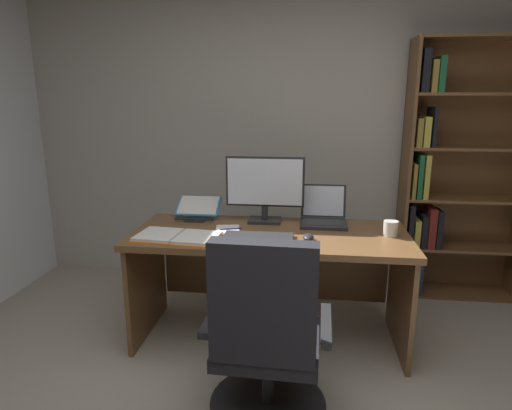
{
  "coord_description": "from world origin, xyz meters",
  "views": [
    {
      "loc": [
        0.09,
        -1.37,
        1.57
      ],
      "look_at": [
        -0.22,
        1.19,
        0.93
      ],
      "focal_mm": 30.28,
      "sensor_mm": 36.0,
      "label": 1
    }
  ],
  "objects_px": {
    "open_binder": "(178,236)",
    "laptop": "(323,216)",
    "computer_mouse": "(308,237)",
    "pen": "(231,229)",
    "office_chair": "(266,347)",
    "bookshelf": "(451,175)",
    "coffee_mug": "(391,228)",
    "notepad": "(228,230)",
    "reading_stand_with_book": "(198,208)",
    "desk": "(271,257)",
    "keyboard": "(259,237)",
    "monitor": "(265,189)"
  },
  "relations": [
    {
      "from": "open_binder",
      "to": "laptop",
      "type": "bearing_deg",
      "value": 31.36
    },
    {
      "from": "computer_mouse",
      "to": "pen",
      "type": "height_order",
      "value": "computer_mouse"
    },
    {
      "from": "office_chair",
      "to": "open_binder",
      "type": "height_order",
      "value": "office_chair"
    },
    {
      "from": "bookshelf",
      "to": "open_binder",
      "type": "bearing_deg",
      "value": -150.66
    },
    {
      "from": "office_chair",
      "to": "open_binder",
      "type": "bearing_deg",
      "value": 137.16
    },
    {
      "from": "coffee_mug",
      "to": "pen",
      "type": "bearing_deg",
      "value": -178.73
    },
    {
      "from": "coffee_mug",
      "to": "notepad",
      "type": "bearing_deg",
      "value": -178.76
    },
    {
      "from": "notepad",
      "to": "pen",
      "type": "distance_m",
      "value": 0.02
    },
    {
      "from": "bookshelf",
      "to": "reading_stand_with_book",
      "type": "bearing_deg",
      "value": -162.83
    },
    {
      "from": "computer_mouse",
      "to": "reading_stand_with_book",
      "type": "height_order",
      "value": "reading_stand_with_book"
    },
    {
      "from": "open_binder",
      "to": "desk",
      "type": "bearing_deg",
      "value": 31.39
    },
    {
      "from": "pen",
      "to": "coffee_mug",
      "type": "bearing_deg",
      "value": 1.27
    },
    {
      "from": "keyboard",
      "to": "pen",
      "type": "bearing_deg",
      "value": 145.19
    },
    {
      "from": "monitor",
      "to": "reading_stand_with_book",
      "type": "xyz_separation_m",
      "value": [
        -0.48,
        0.05,
        -0.17
      ]
    },
    {
      "from": "bookshelf",
      "to": "monitor",
      "type": "height_order",
      "value": "bookshelf"
    },
    {
      "from": "desk",
      "to": "monitor",
      "type": "xyz_separation_m",
      "value": [
        -0.06,
        0.16,
        0.43
      ]
    },
    {
      "from": "office_chair",
      "to": "laptop",
      "type": "xyz_separation_m",
      "value": [
        0.29,
        1.03,
        0.38
      ]
    },
    {
      "from": "keyboard",
      "to": "reading_stand_with_book",
      "type": "bearing_deg",
      "value": 138.33
    },
    {
      "from": "computer_mouse",
      "to": "open_binder",
      "type": "bearing_deg",
      "value": -176.37
    },
    {
      "from": "laptop",
      "to": "monitor",
      "type": "bearing_deg",
      "value": -179.45
    },
    {
      "from": "bookshelf",
      "to": "open_binder",
      "type": "relative_size",
      "value": 3.76
    },
    {
      "from": "laptop",
      "to": "reading_stand_with_book",
      "type": "height_order",
      "value": "laptop"
    },
    {
      "from": "desk",
      "to": "reading_stand_with_book",
      "type": "xyz_separation_m",
      "value": [
        -0.54,
        0.21,
        0.27
      ]
    },
    {
      "from": "reading_stand_with_book",
      "to": "open_binder",
      "type": "distance_m",
      "value": 0.48
    },
    {
      "from": "desk",
      "to": "reading_stand_with_book",
      "type": "relative_size",
      "value": 5.77
    },
    {
      "from": "desk",
      "to": "bookshelf",
      "type": "distance_m",
      "value": 1.63
    },
    {
      "from": "open_binder",
      "to": "pen",
      "type": "height_order",
      "value": "open_binder"
    },
    {
      "from": "computer_mouse",
      "to": "reading_stand_with_book",
      "type": "xyz_separation_m",
      "value": [
        -0.78,
        0.43,
        0.05
      ]
    },
    {
      "from": "office_chair",
      "to": "notepad",
      "type": "height_order",
      "value": "office_chair"
    },
    {
      "from": "desk",
      "to": "pen",
      "type": "height_order",
      "value": "pen"
    },
    {
      "from": "computer_mouse",
      "to": "pen",
      "type": "bearing_deg",
      "value": 164.61
    },
    {
      "from": "monitor",
      "to": "reading_stand_with_book",
      "type": "distance_m",
      "value": 0.51
    },
    {
      "from": "desk",
      "to": "computer_mouse",
      "type": "height_order",
      "value": "computer_mouse"
    },
    {
      "from": "keyboard",
      "to": "open_binder",
      "type": "relative_size",
      "value": 0.78
    },
    {
      "from": "desk",
      "to": "reading_stand_with_book",
      "type": "bearing_deg",
      "value": 158.37
    },
    {
      "from": "laptop",
      "to": "pen",
      "type": "bearing_deg",
      "value": -157.66
    },
    {
      "from": "office_chair",
      "to": "notepad",
      "type": "distance_m",
      "value": 0.91
    },
    {
      "from": "laptop",
      "to": "office_chair",
      "type": "bearing_deg",
      "value": -105.8
    },
    {
      "from": "laptop",
      "to": "open_binder",
      "type": "relative_size",
      "value": 0.57
    },
    {
      "from": "computer_mouse",
      "to": "coffee_mug",
      "type": "bearing_deg",
      "value": 17.46
    },
    {
      "from": "bookshelf",
      "to": "reading_stand_with_book",
      "type": "xyz_separation_m",
      "value": [
        -1.89,
        -0.58,
        -0.17
      ]
    },
    {
      "from": "open_binder",
      "to": "monitor",
      "type": "bearing_deg",
      "value": 46.65
    },
    {
      "from": "bookshelf",
      "to": "coffee_mug",
      "type": "height_order",
      "value": "bookshelf"
    },
    {
      "from": "bookshelf",
      "to": "coffee_mug",
      "type": "bearing_deg",
      "value": -124.99
    },
    {
      "from": "office_chair",
      "to": "computer_mouse",
      "type": "relative_size",
      "value": 9.46
    },
    {
      "from": "keyboard",
      "to": "pen",
      "type": "xyz_separation_m",
      "value": [
        -0.2,
        0.14,
        0.0
      ]
    },
    {
      "from": "notepad",
      "to": "pen",
      "type": "xyz_separation_m",
      "value": [
        0.02,
        0.0,
        0.01
      ]
    },
    {
      "from": "computer_mouse",
      "to": "monitor",
      "type": "bearing_deg",
      "value": 128.43
    },
    {
      "from": "monitor",
      "to": "computer_mouse",
      "type": "distance_m",
      "value": 0.53
    },
    {
      "from": "notepad",
      "to": "coffee_mug",
      "type": "distance_m",
      "value": 1.02
    }
  ]
}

